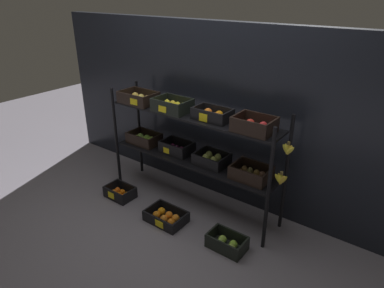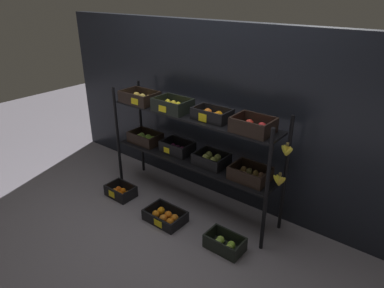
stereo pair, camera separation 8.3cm
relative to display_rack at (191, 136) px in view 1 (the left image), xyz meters
The scene contains 6 objects.
ground_plane 0.75m from the display_rack, 42.65° to the left, with size 10.00×10.00×0.00m, color slate.
storefront_wall 0.40m from the display_rack, 89.36° to the left, with size 4.18×0.12×1.76m, color black.
display_rack is the anchor object (origin of this frame).
crate_ground_tangerine 1.04m from the display_rack, 150.67° to the right, with size 0.30×0.22×0.12m.
crate_ground_orange 0.81m from the display_rack, 90.35° to the right, with size 0.38×0.27×0.11m.
crate_ground_apple_green 1.03m from the display_rack, 29.57° to the right, with size 0.33×0.20×0.13m.
Camera 1 is at (1.80, -2.40, 2.03)m, focal length 32.14 mm.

